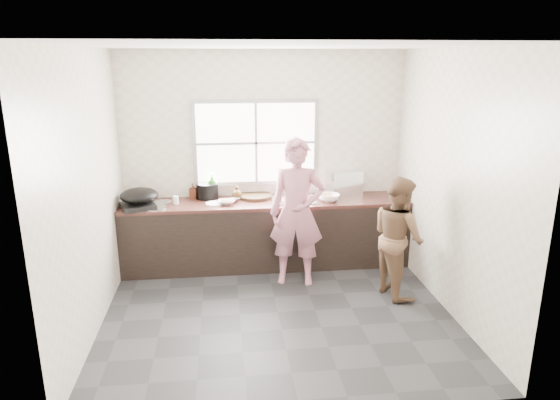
{
  "coord_description": "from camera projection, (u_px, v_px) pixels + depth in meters",
  "views": [
    {
      "loc": [
        -0.53,
        -4.72,
        2.6
      ],
      "look_at": [
        0.1,
        0.65,
        1.05
      ],
      "focal_mm": 32.0,
      "sensor_mm": 36.0,
      "label": 1
    }
  ],
  "objects": [
    {
      "name": "faucet",
      "position": [
        292.0,
        185.0,
        6.46
      ],
      "size": [
        0.02,
        0.02,
        0.3
      ],
      "primitive_type": "cylinder",
      "color": "silver",
      "rests_on": "countertop"
    },
    {
      "name": "countertop",
      "position": [
        266.0,
        202.0,
        6.28
      ],
      "size": [
        3.6,
        0.64,
        0.04
      ],
      "primitive_type": "cube",
      "color": "#391C17",
      "rests_on": "cabinet"
    },
    {
      "name": "wok",
      "position": [
        139.0,
        196.0,
        5.97
      ],
      "size": [
        0.52,
        0.52,
        0.17
      ],
      "primitive_type": "ellipsoid",
      "rotation": [
        0.0,
        0.0,
        0.15
      ],
      "color": "black",
      "rests_on": "burner"
    },
    {
      "name": "bottle_green",
      "position": [
        212.0,
        185.0,
        6.38
      ],
      "size": [
        0.16,
        0.16,
        0.33
      ],
      "primitive_type": "imported",
      "rotation": [
        0.0,
        0.0,
        -0.32
      ],
      "color": "green",
      "rests_on": "countertop"
    },
    {
      "name": "glass_jar",
      "position": [
        176.0,
        200.0,
        6.13
      ],
      "size": [
        0.07,
        0.07,
        0.1
      ],
      "primitive_type": "cylinder",
      "rotation": [
        0.0,
        0.0,
        -0.01
      ],
      "color": "white",
      "rests_on": "countertop"
    },
    {
      "name": "cabinet",
      "position": [
        267.0,
        235.0,
        6.4
      ],
      "size": [
        3.6,
        0.62,
        0.82
      ],
      "primitive_type": "cube",
      "color": "black",
      "rests_on": "floor"
    },
    {
      "name": "window_glazing",
      "position": [
        256.0,
        143.0,
        6.34
      ],
      "size": [
        1.5,
        0.01,
        1.0
      ],
      "primitive_type": "cube",
      "color": "white",
      "rests_on": "window_frame"
    },
    {
      "name": "floor",
      "position": [
        278.0,
        313.0,
        5.28
      ],
      "size": [
        3.6,
        3.2,
        0.01
      ],
      "primitive_type": "cube",
      "color": "#29292B",
      "rests_on": "ground"
    },
    {
      "name": "wall_front",
      "position": [
        304.0,
        249.0,
        3.38
      ],
      "size": [
        3.6,
        0.01,
        2.7
      ],
      "primitive_type": "cube",
      "color": "silver",
      "rests_on": "ground"
    },
    {
      "name": "bowl_held",
      "position": [
        285.0,
        200.0,
        6.18
      ],
      "size": [
        0.25,
        0.25,
        0.06
      ],
      "primitive_type": "imported",
      "rotation": [
        0.0,
        0.0,
        0.35
      ],
      "color": "white",
      "rests_on": "countertop"
    },
    {
      "name": "wall_right",
      "position": [
        452.0,
        184.0,
        5.11
      ],
      "size": [
        0.01,
        3.2,
        2.7
      ],
      "primitive_type": "cube",
      "color": "silver",
      "rests_on": "ground"
    },
    {
      "name": "plate_food",
      "position": [
        214.0,
        204.0,
        6.13
      ],
      "size": [
        0.27,
        0.27,
        0.02
      ],
      "primitive_type": "cylinder",
      "rotation": [
        0.0,
        0.0,
        0.29
      ],
      "color": "white",
      "rests_on": "countertop"
    },
    {
      "name": "bottle_brown_tall",
      "position": [
        193.0,
        192.0,
        6.37
      ],
      "size": [
        0.09,
        0.09,
        0.18
      ],
      "primitive_type": "imported",
      "rotation": [
        0.0,
        0.0,
        -0.12
      ],
      "color": "#3C190F",
      "rests_on": "countertop"
    },
    {
      "name": "cleaver",
      "position": [
        231.0,
        199.0,
        6.19
      ],
      "size": [
        0.24,
        0.21,
        0.01
      ],
      "primitive_type": "cube",
      "rotation": [
        0.0,
        0.0,
        0.56
      ],
      "color": "#A9AAAF",
      "rests_on": "cutting_board"
    },
    {
      "name": "wall_back",
      "position": [
        264.0,
        158.0,
        6.44
      ],
      "size": [
        3.6,
        0.01,
        2.7
      ],
      "primitive_type": "cube",
      "color": "beige",
      "rests_on": "ground"
    },
    {
      "name": "window_frame",
      "position": [
        256.0,
        143.0,
        6.36
      ],
      "size": [
        1.6,
        0.05,
        1.1
      ],
      "primitive_type": "cube",
      "color": "#9EA0A5",
      "rests_on": "wall_back"
    },
    {
      "name": "ceiling",
      "position": [
        277.0,
        45.0,
        4.54
      ],
      "size": [
        3.6,
        3.2,
        0.01
      ],
      "primitive_type": "cube",
      "color": "silver",
      "rests_on": "wall_back"
    },
    {
      "name": "bowl_crabs",
      "position": [
        329.0,
        198.0,
        6.27
      ],
      "size": [
        0.22,
        0.22,
        0.07
      ],
      "primitive_type": "imported",
      "rotation": [
        0.0,
        0.0,
        0.01
      ],
      "color": "white",
      "rests_on": "countertop"
    },
    {
      "name": "pot_lid_right",
      "position": [
        163.0,
        202.0,
        6.2
      ],
      "size": [
        0.23,
        0.23,
        0.01
      ],
      "primitive_type": "cylinder",
      "rotation": [
        0.0,
        0.0,
        0.0
      ],
      "color": "#B3B5BA",
      "rests_on": "countertop"
    },
    {
      "name": "wall_left",
      "position": [
        88.0,
        195.0,
        4.71
      ],
      "size": [
        0.01,
        3.2,
        2.7
      ],
      "primitive_type": "cube",
      "color": "beige",
      "rests_on": "ground"
    },
    {
      "name": "black_pot",
      "position": [
        208.0,
        191.0,
        6.37
      ],
      "size": [
        0.35,
        0.35,
        0.2
      ],
      "primitive_type": "cylinder",
      "rotation": [
        0.0,
        0.0,
        -0.37
      ],
      "color": "black",
      "rests_on": "countertop"
    },
    {
      "name": "bowl_mince",
      "position": [
        227.0,
        202.0,
        6.13
      ],
      "size": [
        0.22,
        0.22,
        0.05
      ],
      "primitive_type": "imported",
      "rotation": [
        0.0,
        0.0,
        0.12
      ],
      "color": "silver",
      "rests_on": "countertop"
    },
    {
      "name": "sink",
      "position": [
        294.0,
        200.0,
        6.31
      ],
      "size": [
        0.55,
        0.45,
        0.02
      ],
      "primitive_type": "cube",
      "color": "silver",
      "rests_on": "countertop"
    },
    {
      "name": "person_side",
      "position": [
        398.0,
        236.0,
        5.54
      ],
      "size": [
        0.65,
        0.76,
        1.36
      ],
      "primitive_type": "imported",
      "rotation": [
        0.0,
        0.0,
        1.8
      ],
      "color": "brown",
      "rests_on": "floor"
    },
    {
      "name": "pot_lid_left",
      "position": [
        155.0,
        208.0,
        5.97
      ],
      "size": [
        0.37,
        0.37,
        0.01
      ],
      "primitive_type": "cylinder",
      "rotation": [
        0.0,
        0.0,
        -0.43
      ],
      "color": "#AFB0B6",
      "rests_on": "countertop"
    },
    {
      "name": "woman",
      "position": [
        297.0,
        217.0,
        5.8
      ],
      "size": [
        0.66,
        0.5,
        1.62
      ],
      "primitive_type": "imported",
      "rotation": [
        0.0,
        0.0,
        -0.19
      ],
      "color": "#C37589",
      "rests_on": "floor"
    },
    {
      "name": "cutting_board",
      "position": [
        255.0,
        196.0,
        6.41
      ],
      "size": [
        0.47,
        0.47,
        0.04
      ],
      "primitive_type": "cylinder",
      "rotation": [
        0.0,
        0.0,
        -0.1
      ],
      "color": "black",
      "rests_on": "countertop"
    },
    {
      "name": "burner",
      "position": [
        138.0,
        206.0,
        5.96
      ],
      "size": [
        0.48,
        0.48,
        0.06
      ],
      "primitive_type": "cube",
      "rotation": [
        0.0,
        0.0,
        0.34
      ],
      "color": "black",
      "rests_on": "countertop"
    },
    {
      "name": "dish_rack",
      "position": [
        344.0,
        182.0,
        6.57
      ],
      "size": [
        0.47,
        0.38,
        0.31
      ],
      "primitive_type": "cube",
      "rotation": [
        0.0,
        0.0,
        0.23
      ],
      "color": "silver",
      "rests_on": "countertop"
    },
    {
      "name": "bottle_brown_short",
      "position": [
        237.0,
        193.0,
        6.35
      ],
      "size": [
        0.15,
        0.15,
        0.15
      ],
      "primitive_type": "imported",
      "rotation": [
        0.0,
        0.0,
        0.39
      ],
      "color": "#3F290F",
      "rests_on": "countertop"
    }
  ]
}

